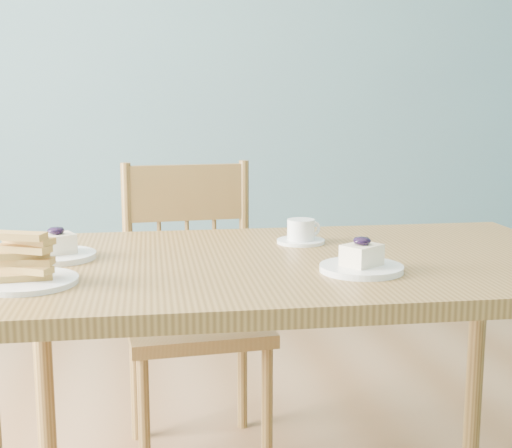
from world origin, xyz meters
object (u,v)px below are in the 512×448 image
Objects in this scene: cheesecake_plate_near at (362,263)px; coffee_cup at (301,233)px; dining_chair at (194,310)px; biscotti_plate at (26,266)px; cheesecake_plate_far at (57,251)px; dining_table at (294,289)px.

cheesecake_plate_near is 1.47× the size of coffee_cup.
cheesecake_plate_near is (0.29, -0.68, 0.29)m from dining_chair.
dining_chair is 4.46× the size of biscotti_plate.
dining_chair is at bearing 112.42° from coffee_cup.
coffee_cup is (0.59, 0.07, 0.01)m from cheesecake_plate_far.
dining_table is 7.82× the size of cheesecake_plate_near.
dining_chair is 0.79m from cheesecake_plate_near.
cheesecake_plate_near is 0.88× the size of biscotti_plate.
dining_table is 0.59m from dining_chair.
dining_table is 7.88× the size of cheesecake_plate_far.
dining_chair is at bearing 111.01° from dining_table.
dining_table is at bearing -10.12° from cheesecake_plate_far.
cheesecake_plate_near is 1.01× the size of cheesecake_plate_far.
biscotti_plate reaches higher than cheesecake_plate_far.
cheesecake_plate_far is at bearing -132.13° from dining_chair.
cheesecake_plate_near is at bearing -20.83° from cheesecake_plate_far.
cheesecake_plate_far is 0.60m from coffee_cup.
dining_table is 6.92× the size of biscotti_plate.
dining_table is at bearing -74.02° from dining_chair.
biscotti_plate is (-0.40, -0.65, 0.31)m from dining_chair.
dining_table is 0.21m from cheesecake_plate_near.
cheesecake_plate_far is (-0.35, -0.43, 0.29)m from dining_chair.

